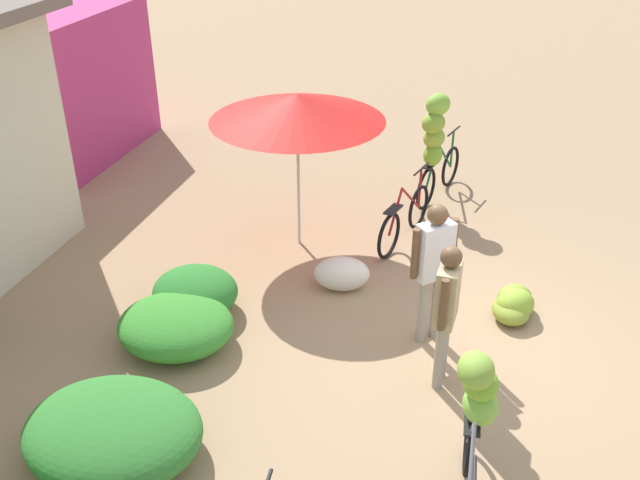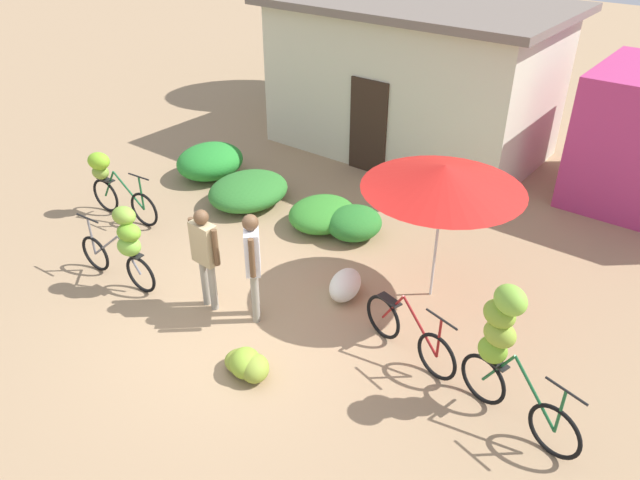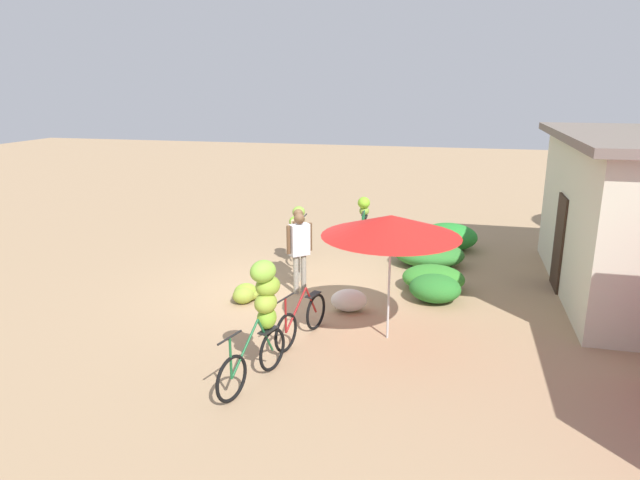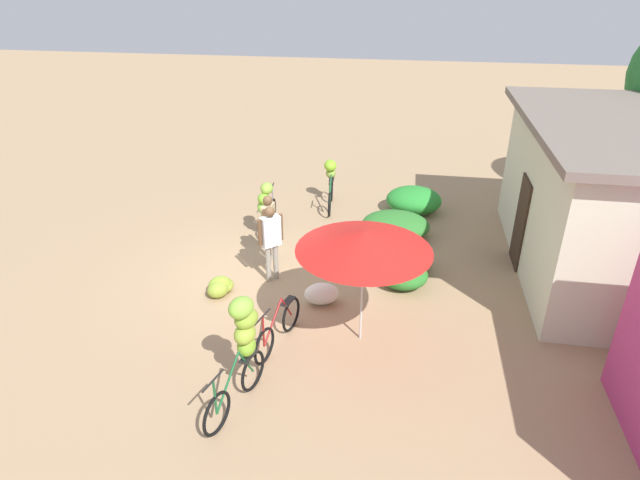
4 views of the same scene
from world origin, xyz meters
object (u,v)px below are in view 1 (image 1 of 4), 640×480
at_px(bicycle_center_loaded, 404,219).
at_px(bicycle_by_shop, 436,140).
at_px(shop_pink, 39,83).
at_px(bicycle_near_pile, 475,417).
at_px(person_bystander, 447,303).
at_px(market_umbrella, 297,107).
at_px(person_vendor, 434,260).
at_px(banana_pile_on_ground, 513,306).
at_px(produce_sack, 342,274).

distance_m(bicycle_center_loaded, bicycle_by_shop, 1.50).
height_order(shop_pink, bicycle_near_pile, shop_pink).
relative_size(bicycle_near_pile, person_bystander, 1.03).
xyz_separation_m(market_umbrella, bicycle_near_pile, (-3.80, -2.69, -1.16)).
height_order(person_vendor, person_bystander, person_vendor).
distance_m(shop_pink, bicycle_near_pile, 9.99).
distance_m(bicycle_by_shop, banana_pile_on_ground, 3.22).
height_order(shop_pink, person_bystander, shop_pink).
relative_size(market_umbrella, bicycle_near_pile, 1.37).
relative_size(bicycle_by_shop, person_vendor, 1.05).
relative_size(bicycle_center_loaded, produce_sack, 2.30).
height_order(bicycle_by_shop, banana_pile_on_ground, bicycle_by_shop).
bearing_deg(person_vendor, produce_sack, 58.25).
xyz_separation_m(market_umbrella, produce_sack, (-1.00, -0.87, -1.77)).
xyz_separation_m(shop_pink, banana_pile_on_ground, (-3.09, -8.37, -1.12)).
xyz_separation_m(bicycle_center_loaded, produce_sack, (-1.43, 0.55, -0.14)).
bearing_deg(shop_pink, bicycle_center_loaded, -103.43).
bearing_deg(person_bystander, banana_pile_on_ground, -26.24).
bearing_deg(shop_pink, produce_sack, -115.99).
height_order(bicycle_center_loaded, bicycle_by_shop, bicycle_by_shop).
bearing_deg(bicycle_by_shop, bicycle_center_loaded, 170.78).
bearing_deg(produce_sack, bicycle_by_shop, -15.51).
distance_m(shop_pink, person_vendor, 8.35).
bearing_deg(person_bystander, bicycle_near_pile, -163.07).
distance_m(market_umbrella, bicycle_by_shop, 2.55).
bearing_deg(banana_pile_on_ground, bicycle_center_loaded, 46.80).
relative_size(bicycle_by_shop, produce_sack, 2.56).
bearing_deg(bicycle_by_shop, market_umbrella, 136.82).
bearing_deg(shop_pink, market_umbrella, -110.83).
height_order(produce_sack, person_bystander, person_bystander).
xyz_separation_m(banana_pile_on_ground, person_vendor, (-0.69, 0.92, 0.89)).
distance_m(market_umbrella, person_vendor, 2.85).
height_order(market_umbrella, person_vendor, market_umbrella).
bearing_deg(bicycle_center_loaded, produce_sack, 159.04).
bearing_deg(bicycle_by_shop, produce_sack, 164.49).
bearing_deg(market_umbrella, shop_pink, 69.17).
xyz_separation_m(bicycle_center_loaded, banana_pile_on_ground, (-1.47, -1.56, -0.20)).
xyz_separation_m(person_vendor, person_bystander, (-0.72, -0.23, -0.05)).
bearing_deg(produce_sack, banana_pile_on_ground, -91.14).
height_order(bicycle_center_loaded, person_bystander, person_bystander).
height_order(bicycle_near_pile, banana_pile_on_ground, bicycle_near_pile).
bearing_deg(bicycle_near_pile, produce_sack, 33.11).
relative_size(shop_pink, bicycle_near_pile, 1.90).
relative_size(shop_pink, person_bystander, 1.96).
height_order(shop_pink, person_vendor, shop_pink).
bearing_deg(person_bystander, bicycle_center_loaded, 16.80).
relative_size(market_umbrella, produce_sack, 3.29).
distance_m(bicycle_near_pile, bicycle_center_loaded, 4.44).
bearing_deg(bicycle_near_pile, person_bystander, 16.93).
relative_size(bicycle_center_loaded, banana_pile_on_ground, 1.98).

